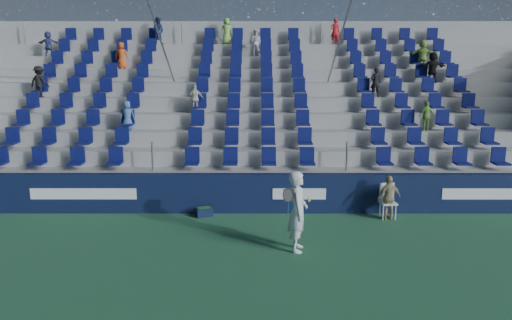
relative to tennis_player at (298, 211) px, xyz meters
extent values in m
plane|color=#2A623E|center=(-1.21, -0.07, -0.99)|extent=(70.00, 70.00, 0.00)
cube|color=#0F1839|center=(-1.21, 3.08, -0.39)|extent=(24.00, 0.30, 1.20)
cube|color=white|center=(-6.21, 2.92, -0.37)|extent=(3.20, 0.02, 0.34)
cube|color=white|center=(0.29, 2.92, -0.37)|extent=(1.60, 0.02, 0.34)
cube|color=white|center=(5.79, 2.92, -0.37)|extent=(2.40, 0.02, 0.34)
cube|color=#999994|center=(-1.21, 3.66, -0.39)|extent=(24.00, 0.85, 1.20)
cube|color=#999994|center=(-1.21, 4.51, -0.14)|extent=(24.00, 0.85, 1.70)
cube|color=#999994|center=(-1.21, 5.36, 0.11)|extent=(24.00, 0.85, 2.20)
cube|color=#999994|center=(-1.21, 6.21, 0.36)|extent=(24.00, 0.85, 2.70)
cube|color=#999994|center=(-1.21, 7.06, 0.61)|extent=(24.00, 0.85, 3.20)
cube|color=#999994|center=(-1.21, 7.91, 0.86)|extent=(24.00, 0.85, 3.70)
cube|color=#999994|center=(-1.21, 8.76, 1.11)|extent=(24.00, 0.85, 4.20)
cube|color=#999994|center=(-1.21, 9.61, 1.36)|extent=(24.00, 0.85, 4.70)
cube|color=#999994|center=(-1.21, 10.46, 1.61)|extent=(24.00, 0.85, 5.20)
cube|color=#999994|center=(-1.21, 11.13, 2.11)|extent=(24.00, 0.50, 6.20)
cube|color=#0C114A|center=(-1.21, 3.66, 0.56)|extent=(16.05, 0.50, 0.70)
cube|color=#0C114A|center=(-1.21, 4.51, 1.06)|extent=(16.05, 0.50, 0.70)
cube|color=#0C114A|center=(-1.21, 5.36, 1.56)|extent=(16.05, 0.50, 0.70)
cube|color=#0C114A|center=(-1.21, 6.21, 2.06)|extent=(16.05, 0.50, 0.70)
cube|color=#0C114A|center=(-1.21, 7.06, 2.56)|extent=(16.05, 0.50, 0.70)
cube|color=#0C114A|center=(-1.21, 7.91, 3.06)|extent=(16.05, 0.50, 0.70)
cube|color=#0C114A|center=(-1.21, 8.76, 3.56)|extent=(16.05, 0.50, 0.70)
cube|color=#0C114A|center=(-1.21, 9.61, 4.06)|extent=(16.05, 0.50, 0.70)
cube|color=#0C114A|center=(-1.21, 10.46, 4.56)|extent=(16.05, 0.50, 0.70)
cylinder|color=gray|center=(-4.21, 7.06, 3.36)|extent=(0.06, 7.68, 4.55)
cylinder|color=gray|center=(1.79, 7.06, 3.36)|extent=(0.06, 7.68, 4.55)
imported|color=#7CB749|center=(-2.27, 10.41, 4.76)|extent=(0.60, 0.46, 1.10)
imported|color=red|center=(2.36, 10.41, 4.75)|extent=(0.40, 0.27, 1.08)
imported|color=#C54717|center=(-6.37, 8.71, 3.73)|extent=(0.53, 0.36, 1.05)
imported|color=beige|center=(-3.17, 6.16, 2.22)|extent=(0.65, 0.42, 1.02)
imported|color=silver|center=(-1.04, 9.56, 4.25)|extent=(0.61, 0.52, 1.09)
imported|color=#79B548|center=(4.77, 5.31, 1.72)|extent=(0.64, 0.44, 1.02)
imported|color=#416090|center=(-5.38, 5.31, 1.72)|extent=(0.54, 0.39, 1.02)
imported|color=#3A4380|center=(-9.59, 9.56, 4.21)|extent=(0.94, 0.32, 1.00)
imported|color=black|center=(3.39, 7.01, 2.75)|extent=(0.41, 0.28, 1.08)
imported|color=black|center=(5.74, 7.86, 3.29)|extent=(1.09, 0.38, 1.16)
imported|color=navy|center=(-5.21, 10.41, 4.77)|extent=(0.64, 0.55, 1.13)
imported|color=#9BCC51|center=(5.61, 8.71, 3.77)|extent=(1.09, 0.53, 1.13)
imported|color=black|center=(-9.00, 7.01, 2.78)|extent=(0.82, 0.58, 1.15)
imported|color=silver|center=(0.00, 0.00, 0.00)|extent=(0.54, 0.76, 1.98)
cylinder|color=navy|center=(-0.25, -0.25, 0.17)|extent=(0.03, 0.03, 0.28)
torus|color=black|center=(-0.25, -0.25, 0.47)|extent=(0.30, 0.17, 0.28)
plane|color=#262626|center=(-0.25, -0.25, 0.47)|extent=(0.30, 0.16, 0.29)
sphere|color=yellow|center=(0.25, -0.20, 0.33)|extent=(0.07, 0.07, 0.07)
sphere|color=yellow|center=(0.25, -0.14, 0.36)|extent=(0.07, 0.07, 0.07)
cube|color=white|center=(2.86, 2.48, -0.52)|extent=(0.50, 0.50, 0.04)
cube|color=white|center=(2.86, 2.69, -0.25)|extent=(0.45, 0.10, 0.55)
cylinder|color=white|center=(2.68, 2.30, -0.77)|extent=(0.03, 0.03, 0.45)
cylinder|color=white|center=(3.04, 2.30, -0.77)|extent=(0.03, 0.03, 0.45)
cylinder|color=white|center=(2.68, 2.66, -0.77)|extent=(0.03, 0.03, 0.45)
cylinder|color=white|center=(3.04, 2.66, -0.77)|extent=(0.03, 0.03, 0.45)
imported|color=tan|center=(2.86, 2.43, -0.34)|extent=(0.83, 0.55, 1.30)
cube|color=black|center=(-2.56, 2.68, -0.86)|extent=(0.56, 0.47, 0.26)
cube|color=#1E662D|center=(-2.56, 2.68, -0.80)|extent=(0.45, 0.35, 0.16)
camera|label=1|loc=(-1.00, -11.55, 3.63)|focal=35.00mm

